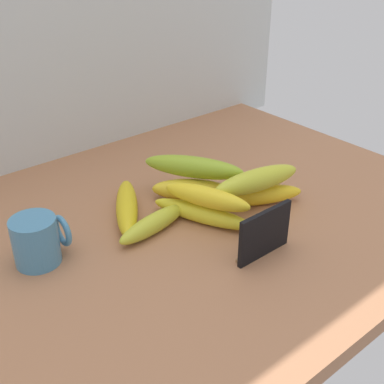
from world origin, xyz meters
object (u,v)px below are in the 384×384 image
(chalkboard_sign, at_px, (264,235))
(banana_4, at_px, (202,214))
(banana_3, at_px, (252,195))
(banana_7, at_px, (257,180))
(banana_0, at_px, (191,190))
(coffee_mug, at_px, (37,240))
(banana_1, at_px, (154,224))
(banana_6, at_px, (207,197))
(banana_2, at_px, (127,207))
(banana_5, at_px, (194,167))

(chalkboard_sign, relative_size, banana_4, 0.56)
(chalkboard_sign, distance_m, banana_3, 0.16)
(banana_7, bearing_deg, banana_0, 124.67)
(coffee_mug, relative_size, banana_0, 0.57)
(coffee_mug, height_order, banana_1, coffee_mug)
(coffee_mug, xyz_separation_m, banana_7, (0.38, -0.11, 0.02))
(banana_4, relative_size, banana_6, 1.18)
(coffee_mug, bearing_deg, chalkboard_sign, -37.00)
(banana_3, height_order, banana_7, banana_7)
(coffee_mug, bearing_deg, banana_3, -13.44)
(banana_2, bearing_deg, banana_6, -47.58)
(coffee_mug, bearing_deg, banana_1, -14.47)
(chalkboard_sign, height_order, banana_7, chalkboard_sign)
(banana_0, height_order, banana_2, banana_0)
(chalkboard_sign, bearing_deg, coffee_mug, 143.00)
(chalkboard_sign, xyz_separation_m, banana_0, (0.02, 0.21, -0.02))
(banana_5, bearing_deg, chalkboard_sign, -99.29)
(banana_0, height_order, banana_3, banana_0)
(banana_2, bearing_deg, banana_4, -47.48)
(banana_3, relative_size, banana_5, 0.99)
(coffee_mug, bearing_deg, banana_0, -0.82)
(chalkboard_sign, distance_m, banana_4, 0.14)
(coffee_mug, relative_size, banana_2, 0.45)
(chalkboard_sign, relative_size, coffee_mug, 1.25)
(chalkboard_sign, bearing_deg, banana_2, 113.75)
(banana_5, bearing_deg, banana_2, 171.72)
(chalkboard_sign, xyz_separation_m, banana_6, (-0.01, 0.13, 0.01))
(banana_1, xyz_separation_m, banana_6, (0.09, -0.04, 0.04))
(chalkboard_sign, distance_m, banana_1, 0.20)
(coffee_mug, bearing_deg, banana_7, -15.62)
(banana_0, height_order, banana_7, banana_7)
(banana_7, bearing_deg, banana_1, 163.27)
(banana_1, height_order, banana_4, same)
(banana_0, bearing_deg, coffee_mug, 179.18)
(banana_7, bearing_deg, chalkboard_sign, -131.02)
(banana_3, xyz_separation_m, banana_5, (-0.07, 0.10, 0.04))
(coffee_mug, bearing_deg, banana_6, -16.77)
(banana_6, bearing_deg, banana_1, 158.65)
(banana_3, xyz_separation_m, banana_7, (-0.01, -0.01, 0.04))
(banana_6, bearing_deg, banana_0, 68.76)
(banana_1, bearing_deg, banana_6, -21.35)
(banana_0, bearing_deg, banana_2, 167.77)
(banana_5, bearing_deg, banana_0, -146.60)
(chalkboard_sign, xyz_separation_m, coffee_mug, (-0.29, 0.22, 0.00))
(chalkboard_sign, relative_size, banana_7, 0.60)
(chalkboard_sign, relative_size, banana_1, 0.70)
(chalkboard_sign, height_order, coffee_mug, chalkboard_sign)
(banana_0, xyz_separation_m, banana_5, (0.01, 0.01, 0.04))
(banana_1, xyz_separation_m, banana_2, (-0.01, 0.07, 0.00))
(banana_0, xyz_separation_m, banana_7, (0.07, -0.10, 0.04))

